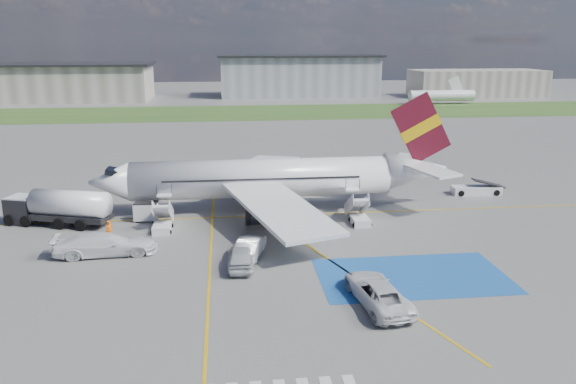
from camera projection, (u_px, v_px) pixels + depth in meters
name	position (u px, v px, depth m)	size (l,w,h in m)	color
ground	(274.00, 261.00, 44.45)	(400.00, 400.00, 0.00)	#60605E
grass_strip	(238.00, 113.00, 135.53)	(400.00, 30.00, 0.01)	#2D4C1E
taxiway_line_main	(263.00, 216.00, 55.95)	(120.00, 0.20, 0.01)	gold
taxiway_line_cross	(207.00, 327.00, 34.31)	(0.20, 60.00, 0.01)	gold
taxiway_line_diag	(263.00, 216.00, 55.95)	(0.20, 60.00, 0.01)	gold
staging_box	(412.00, 276.00, 41.72)	(14.00, 8.00, 0.01)	#1A529F
terminal_west	(43.00, 83.00, 161.71)	(60.00, 22.00, 10.00)	gray
terminal_centre	(299.00, 76.00, 174.51)	(48.00, 18.00, 12.00)	gray
terminal_east	(477.00, 83.00, 174.39)	(40.00, 16.00, 8.00)	gray
airliner	(276.00, 178.00, 57.15)	(36.81, 32.95, 11.92)	white
airstairs_fwd	(162.00, 224.00, 51.58)	(1.90, 5.20, 3.60)	white
airstairs_aft	(359.00, 217.00, 53.62)	(1.90, 5.20, 3.60)	white
fuel_tanker	(59.00, 210.00, 52.93)	(10.30, 5.56, 3.41)	black
gpu_cart	(147.00, 213.00, 54.16)	(2.37, 1.61, 1.91)	white
belt_loader	(477.00, 190.00, 63.78)	(5.95, 2.45, 1.76)	white
car_silver_a	(241.00, 257.00, 43.14)	(2.01, 4.99, 1.70)	#BABCC1
car_silver_b	(250.00, 246.00, 45.43)	(1.74, 5.00, 1.65)	silver
van_white_a	(377.00, 288.00, 37.15)	(2.66, 5.76, 2.16)	white
van_white_b	(105.00, 241.00, 45.52)	(2.50, 6.15, 2.41)	white
crew_fwd	(109.00, 231.00, 48.66)	(0.69, 0.45, 1.89)	orange
crew_nose	(149.00, 203.00, 57.02)	(0.96, 0.75, 1.98)	orange
crew_aft	(315.00, 217.00, 52.81)	(1.00, 0.41, 1.70)	#FF650D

